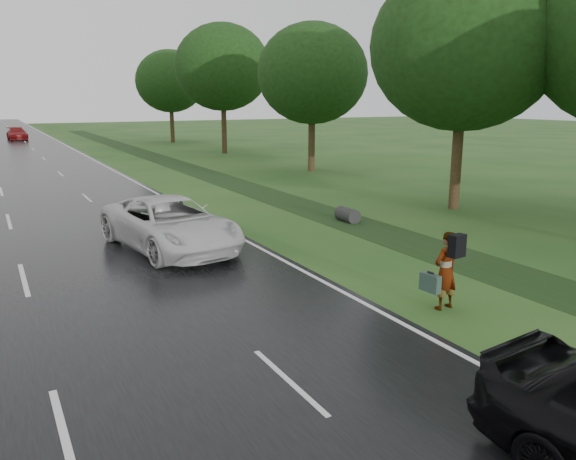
{
  "coord_description": "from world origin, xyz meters",
  "views": [
    {
      "loc": [
        -0.56,
        -7.49,
        4.63
      ],
      "look_at": [
        6.17,
        4.95,
        1.3
      ],
      "focal_mm": 35.0,
      "sensor_mm": 36.0,
      "label": 1
    }
  ],
  "objects": [
    {
      "name": "tree_east_d",
      "position": [
        17.8,
        38.0,
        7.15
      ],
      "size": [
        8.0,
        8.0,
        10.76
      ],
      "color": "#332015",
      "rests_on": "ground"
    },
    {
      "name": "far_car_red",
      "position": [
        2.98,
        63.59,
        0.73
      ],
      "size": [
        2.15,
        4.85,
        1.39
      ],
      "primitive_type": "imported",
      "rotation": [
        0.0,
        0.0,
        0.04
      ],
      "color": "maroon",
      "rests_on": "road"
    },
    {
      "name": "white_pickup",
      "position": [
        4.28,
        9.15,
        0.84
      ],
      "size": [
        3.5,
        6.1,
        1.6
      ],
      "primitive_type": "imported",
      "rotation": [
        0.0,
        0.0,
        0.15
      ],
      "color": "silver",
      "rests_on": "road"
    },
    {
      "name": "tree_east_b",
      "position": [
        17.0,
        10.0,
        6.68
      ],
      "size": [
        7.6,
        7.6,
        10.11
      ],
      "color": "#332015",
      "rests_on": "ground"
    },
    {
      "name": "drainage_ditch",
      "position": [
        11.5,
        18.71,
        0.04
      ],
      "size": [
        2.2,
        120.0,
        0.56
      ],
      "color": "#1A3113",
      "rests_on": "ground"
    },
    {
      "name": "pedestrian",
      "position": [
        8.18,
        1.32,
        0.92
      ],
      "size": [
        0.85,
        0.7,
        1.78
      ],
      "rotation": [
        0.0,
        0.0,
        3.25
      ],
      "color": "#A5998C",
      "rests_on": "ground"
    },
    {
      "name": "tree_east_c",
      "position": [
        18.2,
        24.0,
        6.14
      ],
      "size": [
        7.0,
        7.0,
        9.29
      ],
      "color": "#332015",
      "rests_on": "ground"
    },
    {
      "name": "ground",
      "position": [
        0.0,
        0.0,
        0.0
      ],
      "size": [
        220.0,
        220.0,
        0.0
      ],
      "primitive_type": "plane",
      "color": "#224A1A",
      "rests_on": "ground"
    },
    {
      "name": "tree_east_f",
      "position": [
        17.5,
        52.0,
        6.37
      ],
      "size": [
        7.2,
        7.2,
        9.62
      ],
      "color": "#332015",
      "rests_on": "ground"
    },
    {
      "name": "edge_stripe_east",
      "position": [
        6.75,
        45.0,
        0.04
      ],
      "size": [
        0.12,
        180.0,
        0.01
      ],
      "primitive_type": "cube",
      "color": "silver",
      "rests_on": "road"
    }
  ]
}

